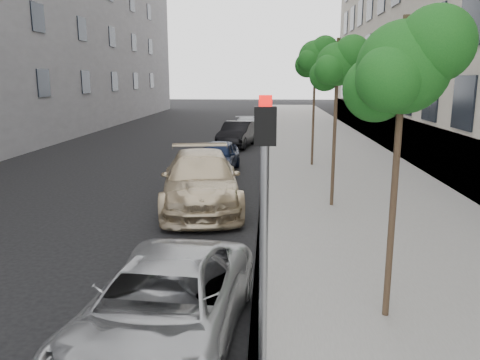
# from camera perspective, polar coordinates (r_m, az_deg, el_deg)

# --- Properties ---
(sidewalk) EXTENTS (6.40, 72.00, 0.14)m
(sidewalk) POSITION_cam_1_polar(r_m,az_deg,el_deg) (29.71, 9.25, 5.04)
(sidewalk) COLOR gray
(sidewalk) RESTS_ON ground
(curb) EXTENTS (0.15, 72.00, 0.14)m
(curb) POSITION_cam_1_polar(r_m,az_deg,el_deg) (29.56, 3.19, 5.14)
(curb) COLOR #9E9B93
(curb) RESTS_ON ground
(tree_near) EXTENTS (1.66, 1.46, 4.58)m
(tree_near) POSITION_cam_1_polar(r_m,az_deg,el_deg) (7.09, 19.47, 12.79)
(tree_near) COLOR #38281C
(tree_near) RESTS_ON sidewalk
(tree_mid) EXTENTS (1.56, 1.36, 4.76)m
(tree_mid) POSITION_cam_1_polar(r_m,az_deg,el_deg) (13.47, 11.92, 13.60)
(tree_mid) COLOR #38281C
(tree_mid) RESTS_ON sidewalk
(tree_far) EXTENTS (1.71, 1.51, 5.30)m
(tree_far) POSITION_cam_1_polar(r_m,az_deg,el_deg) (19.93, 9.25, 14.54)
(tree_far) COLOR #38281C
(tree_far) RESTS_ON sidewalk
(signal_pole) EXTENTS (0.25, 0.19, 3.44)m
(signal_pole) POSITION_cam_1_polar(r_m,az_deg,el_deg) (5.29, 2.96, -4.00)
(signal_pole) COLOR #939699
(signal_pole) RESTS_ON sidewalk
(minivan) EXTENTS (2.46, 4.70, 1.26)m
(minivan) POSITION_cam_1_polar(r_m,az_deg,el_deg) (6.85, -9.34, -15.04)
(minivan) COLOR #A0A2A4
(minivan) RESTS_ON ground
(suv) EXTENTS (3.06, 5.80, 1.60)m
(suv) POSITION_cam_1_polar(r_m,az_deg,el_deg) (13.88, -4.80, -0.03)
(suv) COLOR #C6B28D
(suv) RESTS_ON ground
(sedan_blue) EXTENTS (1.70, 3.81, 1.27)m
(sedan_blue) POSITION_cam_1_polar(r_m,az_deg,el_deg) (19.01, -2.70, 2.86)
(sedan_blue) COLOR black
(sedan_blue) RESTS_ON ground
(sedan_black) EXTENTS (2.13, 4.40, 1.39)m
(sedan_black) POSITION_cam_1_polar(r_m,az_deg,el_deg) (26.14, -0.34, 5.60)
(sedan_black) COLOR black
(sedan_black) RESTS_ON ground
(sedan_rear) EXTENTS (2.04, 4.32, 1.22)m
(sedan_rear) POSITION_cam_1_polar(r_m,az_deg,el_deg) (30.90, 0.84, 6.48)
(sedan_rear) COLOR #ABADB4
(sedan_rear) RESTS_ON ground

